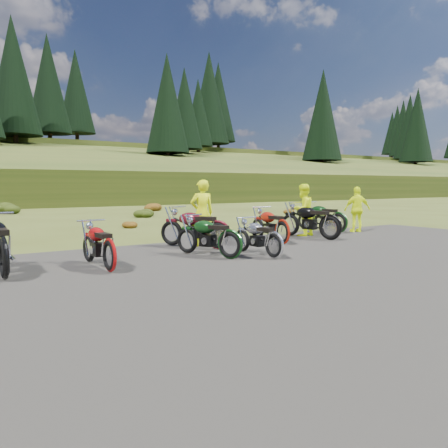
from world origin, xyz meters
TOP-DOWN VIEW (x-y plane):
  - ground at (0.00, 0.00)m, footprint 300.00×300.00m
  - gravel_pad at (0.00, -2.00)m, footprint 20.00×12.00m
  - hill_slope at (0.00, 50.00)m, footprint 300.00×45.97m
  - conifer_23 at (3.00, 62.00)m, footprint 7.48×7.48m
  - conifer_24 at (9.00, 68.00)m, footprint 7.04×7.04m
  - conifer_25 at (15.00, 74.00)m, footprint 6.60×6.60m
  - conifer_26 at (21.00, 49.00)m, footprint 6.16×6.16m
  - conifer_27 at (27.00, 55.00)m, footprint 5.72×5.72m
  - conifer_28 at (33.00, 61.00)m, footprint 5.28×5.28m
  - conifer_29 at (39.00, 67.00)m, footprint 7.92×7.92m
  - conifer_30 at (45.00, 73.00)m, footprint 7.48×7.48m
  - conifer_31 at (51.00, 48.00)m, footprint 7.04×7.04m
  - conifer_32 at (57.00, 54.00)m, footprint 6.60×6.60m
  - conifer_33 at (63.00, 60.00)m, footprint 6.16×6.16m
  - conifer_34 at (69.00, 66.00)m, footprint 5.72×5.72m
  - conifer_35 at (75.00, 72.00)m, footprint 5.28×5.28m
  - conifer_36 at (81.00, 78.00)m, footprint 7.92×7.92m
  - conifer_37 at (87.00, 53.00)m, footprint 7.48×7.48m
  - conifer_38 at (93.00, 59.00)m, footprint 7.04×7.04m
  - conifer_39 at (99.00, 65.00)m, footprint 6.60×6.60m
  - conifer_40 at (105.00, 71.00)m, footprint 6.16×6.16m
  - conifer_41 at (111.00, 77.00)m, footprint 5.72×5.72m
  - shrub_3 at (-3.30, 21.90)m, footprint 1.56×1.56m
  - shrub_4 at (-0.40, 9.20)m, footprint 0.77×0.77m
  - shrub_5 at (2.50, 14.50)m, footprint 1.03×1.03m
  - shrub_6 at (5.40, 19.80)m, footprint 1.30×1.30m
  - shrub_7 at (8.30, 7.10)m, footprint 1.56×1.56m
  - shrub_8 at (11.20, 12.40)m, footprint 0.77×0.77m
  - motorcycle_0 at (-6.07, 0.82)m, footprint 0.79×2.35m
  - motorcycle_1 at (-4.18, 0.45)m, footprint 0.71×1.98m
  - motorcycle_2 at (-1.24, 0.39)m, footprint 1.35×2.13m
  - motorcycle_3 at (-0.33, -0.15)m, footprint 0.70×1.88m
  - motorcycle_4 at (-0.65, 1.86)m, footprint 1.80×2.35m
  - motorcycle_5 at (3.49, 1.61)m, footprint 1.28×2.47m
  - motorcycle_6 at (1.53, 1.68)m, footprint 0.94×2.18m
  - motorcycle_7 at (5.28, 2.88)m, footprint 1.11×2.31m
  - person_middle at (-0.65, 2.72)m, footprint 0.78×0.59m
  - person_right_a at (3.56, 2.96)m, footprint 1.01×0.86m
  - person_right_b at (6.18, 2.77)m, footprint 1.09×0.80m

SIDE VIEW (x-z plane):
  - ground at x=0.00m, z-range 0.00..0.00m
  - gravel_pad at x=0.00m, z-range -0.02..0.02m
  - hill_slope at x=0.00m, z-range -4.69..4.69m
  - motorcycle_0 at x=-6.07m, z-range -0.62..0.62m
  - motorcycle_1 at x=-4.18m, z-range -0.51..0.51m
  - motorcycle_2 at x=-1.24m, z-range -0.53..0.53m
  - motorcycle_3 at x=-0.33m, z-range -0.49..0.49m
  - motorcycle_4 at x=-0.65m, z-range -0.60..0.60m
  - motorcycle_5 at x=3.49m, z-range -0.62..0.62m
  - motorcycle_6 at x=1.53m, z-range -0.55..0.55m
  - motorcycle_7 at x=5.28m, z-range -0.58..0.58m
  - shrub_4 at x=-0.40m, z-range 0.00..0.45m
  - shrub_8 at x=11.20m, z-range 0.00..0.45m
  - shrub_5 at x=2.50m, z-range 0.00..0.61m
  - shrub_6 at x=5.40m, z-range 0.00..0.77m
  - shrub_3 at x=-3.30m, z-range 0.00..0.92m
  - shrub_7 at x=8.30m, z-range 0.00..0.92m
  - person_right_b at x=6.18m, z-range 0.00..1.71m
  - person_right_a at x=3.56m, z-range 0.00..1.81m
  - person_middle at x=-0.65m, z-range 0.00..1.93m
  - conifer_26 at x=21.00m, z-range 5.37..21.37m
  - conifer_27 at x=27.00m, z-range 6.56..21.56m
  - conifer_31 at x=51.00m, z-range 5.18..23.18m
  - conifer_28 at x=33.00m, z-range 7.76..21.76m
  - conifer_32 at x=57.00m, z-range 6.37..23.37m
  - conifer_33 at x=63.00m, z-range 7.56..23.56m
  - conifer_37 at x=87.00m, z-range 6.17..25.17m
  - conifer_34 at x=69.00m, z-range 8.76..23.76m
  - conifer_38 at x=93.00m, z-range 7.37..25.37m
  - conifer_35 at x=75.00m, z-range 9.95..23.95m
  - conifer_39 at x=99.00m, z-range 8.56..25.56m
  - conifer_23 at x=3.00m, z-range 7.97..26.97m
  - conifer_41 at x=111.00m, z-range 10.15..25.15m
  - conifer_40 at x=105.00m, z-range 9.76..25.76m
  - conifer_24 at x=9.00m, z-range 9.16..27.16m
  - conifer_25 at x=15.00m, z-range 10.16..27.16m
  - conifer_29 at x=39.00m, z-range 8.97..28.97m
  - conifer_30 at x=45.00m, z-range 10.16..29.16m
  - conifer_36 at x=81.00m, z-range 10.16..30.16m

